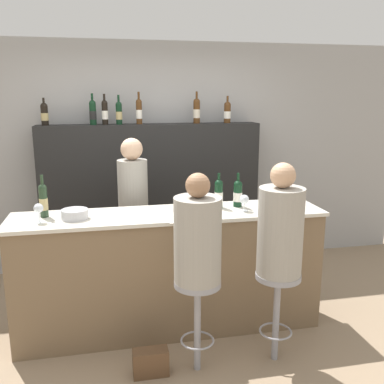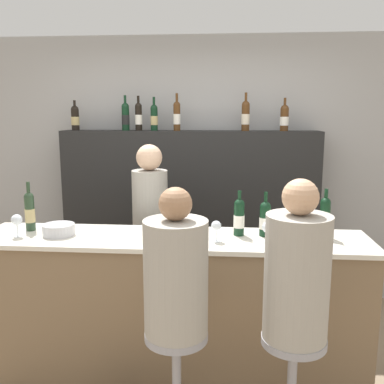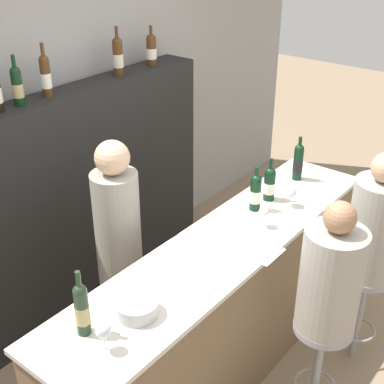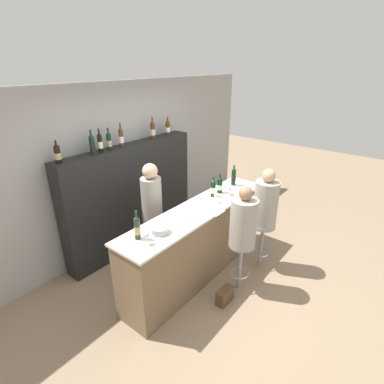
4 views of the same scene
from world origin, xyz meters
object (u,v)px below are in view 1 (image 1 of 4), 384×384
object	(u,v)px
bar_stool_left	(197,302)
guest_seated_left	(198,236)
wine_bottle_counter_0	(43,200)
wine_bottle_backbar_4	(139,111)
wine_glass_0	(39,209)
wine_glass_2	(244,200)
handbag	(151,362)
wine_bottle_backbar_1	(93,112)
wine_bottle_counter_3	(280,189)
wine_bottle_backbar_6	(227,112)
wine_bottle_counter_2	(238,193)
metal_bowl	(75,214)
wine_bottle_backbar_2	(105,112)
wine_bottle_counter_1	(219,193)
wine_bottle_backbar_5	(197,111)
wine_glass_1	(206,202)
bar_stool_right	(277,294)
guest_seated_right	(281,227)
wine_bottle_backbar_3	(119,113)
wine_bottle_backbar_0	(45,114)
bartender	(134,226)

from	to	relation	value
bar_stool_left	guest_seated_left	bearing A→B (deg)	126.87
wine_bottle_counter_0	guest_seated_left	xyz separation A→B (m)	(1.10, -0.70, -0.15)
wine_bottle_backbar_4	wine_glass_0	bearing A→B (deg)	-122.57
wine_glass_2	handbag	xyz separation A→B (m)	(-0.87, -0.54, -1.05)
wine_bottle_backbar_1	wine_glass_2	xyz separation A→B (m)	(1.23, -1.41, -0.68)
wine_bottle_counter_3	wine_bottle_backbar_6	world-z (taller)	wine_bottle_backbar_6
wine_bottle_counter_3	bar_stool_left	size ratio (longest dim) A/B	0.45
wine_bottle_counter_2	metal_bowl	world-z (taller)	wine_bottle_counter_2
wine_bottle_backbar_1	wine_bottle_backbar_2	size ratio (longest dim) A/B	1.02
wine_bottle_counter_3	wine_glass_0	world-z (taller)	wine_bottle_counter_3
wine_bottle_backbar_2	wine_glass_2	world-z (taller)	wine_bottle_backbar_2
wine_bottle_backbar_2	wine_bottle_backbar_6	bearing A→B (deg)	0.00
bar_stool_left	wine_glass_2	bearing A→B (deg)	46.27
wine_bottle_counter_1	wine_bottle_counter_3	xyz separation A→B (m)	(0.56, 0.00, 0.01)
wine_bottle_backbar_5	wine_glass_1	distance (m)	1.59
bar_stool_right	guest_seated_right	size ratio (longest dim) A/B	0.86
wine_glass_2	guest_seated_left	xyz separation A→B (m)	(-0.52, -0.54, -0.10)
wine_bottle_counter_0	wine_bottle_backbar_1	xyz separation A→B (m)	(0.39, 1.26, 0.64)
wine_bottle_counter_3	wine_glass_2	distance (m)	0.41
wine_bottle_backbar_2	metal_bowl	size ratio (longest dim) A/B	1.54
wine_bottle_backbar_3	wine_glass_2	xyz separation A→B (m)	(0.96, -1.41, -0.67)
wine_bottle_backbar_0	wine_glass_0	bearing A→B (deg)	-86.78
wine_bottle_backbar_5	metal_bowl	world-z (taller)	wine_bottle_backbar_5
wine_glass_2	bartender	bearing A→B (deg)	141.54
wine_bottle_backbar_1	bartender	distance (m)	1.33
bar_stool_left	wine_bottle_backbar_4	bearing A→B (deg)	96.45
wine_bottle_counter_3	wine_glass_0	bearing A→B (deg)	-175.63
wine_bottle_backbar_6	wine_glass_2	world-z (taller)	wine_bottle_backbar_6
wine_bottle_counter_0	bartender	world-z (taller)	bartender
wine_bottle_counter_3	wine_bottle_backbar_6	bearing A→B (deg)	95.73
wine_bottle_counter_3	wine_bottle_backbar_3	bearing A→B (deg)	136.78
wine_glass_2	metal_bowl	size ratio (longest dim) A/B	0.67
wine_bottle_backbar_2	wine_glass_0	size ratio (longest dim) A/B	2.14
metal_bowl	bar_stool_left	world-z (taller)	metal_bowl
wine_bottle_backbar_1	wine_bottle_counter_2	bearing A→B (deg)	-45.74
wine_bottle_counter_1	wine_bottle_counter_3	size ratio (longest dim) A/B	0.94
wine_bottle_backbar_0	wine_bottle_backbar_1	xyz separation A→B (m)	(0.49, 0.00, 0.01)
wine_bottle_counter_0	wine_bottle_counter_3	size ratio (longest dim) A/B	1.06
wine_bottle_backbar_0	bartender	world-z (taller)	wine_bottle_backbar_0
wine_bottle_backbar_4	wine_bottle_backbar_6	xyz separation A→B (m)	(1.00, 0.00, -0.02)
wine_bottle_backbar_2	guest_seated_left	bearing A→B (deg)	-73.33
wine_bottle_backbar_0	guest_seated_right	bearing A→B (deg)	-47.08
wine_glass_2	guest_seated_left	size ratio (longest dim) A/B	0.18
wine_bottle_backbar_1	bartender	xyz separation A→B (m)	(0.35, -0.71, -1.07)
wine_bottle_counter_0	wine_bottle_backbar_6	bearing A→B (deg)	33.78
wine_glass_2	bar_stool_right	xyz separation A→B (m)	(0.10, -0.54, -0.60)
metal_bowl	wine_bottle_counter_0	bearing A→B (deg)	157.24
guest_seated_left	wine_glass_0	bearing A→B (deg)	154.12
wine_bottle_backbar_6	wine_bottle_backbar_0	bearing A→B (deg)	-180.00
metal_bowl	bar_stool_right	world-z (taller)	metal_bowl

